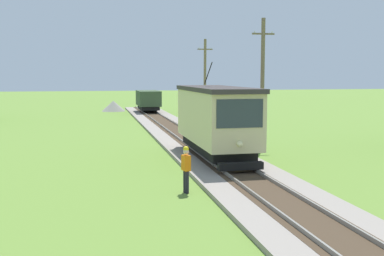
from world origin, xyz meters
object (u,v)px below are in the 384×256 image
(freight_car, at_px, (148,100))
(gravel_pile, at_px, (113,106))
(utility_pole_far, at_px, (205,80))
(track_worker, at_px, (186,167))
(red_tram, at_px, (216,118))
(utility_pole_mid, at_px, (262,82))

(freight_car, relative_size, gravel_pile, 1.80)
(utility_pole_far, bearing_deg, track_worker, -105.29)
(freight_car, xyz_separation_m, track_worker, (-2.83, -36.17, -0.57))
(red_tram, height_order, gravel_pile, red_tram)
(freight_car, bearing_deg, utility_pole_mid, -81.58)
(red_tram, distance_m, track_worker, 6.98)
(freight_car, xyz_separation_m, utility_pole_mid, (3.89, -26.30, 2.45))
(red_tram, xyz_separation_m, utility_pole_far, (3.89, 18.33, 1.74))
(red_tram, distance_m, utility_pole_mid, 5.60)
(red_tram, bearing_deg, track_worker, -114.35)
(freight_car, bearing_deg, track_worker, -94.48)
(utility_pole_far, xyz_separation_m, track_worker, (-6.72, -24.59, -2.95))
(red_tram, bearing_deg, utility_pole_mid, 42.84)
(gravel_pile, relative_size, track_worker, 1.62)
(utility_pole_mid, distance_m, track_worker, 12.32)
(red_tram, relative_size, utility_pole_mid, 1.09)
(utility_pole_mid, xyz_separation_m, utility_pole_far, (0.00, 14.72, -0.07))
(utility_pole_far, distance_m, track_worker, 25.67)
(gravel_pile, height_order, track_worker, track_worker)
(utility_pole_far, xyz_separation_m, gravel_pile, (-7.68, 15.97, -3.30))
(utility_pole_far, relative_size, gravel_pile, 2.66)
(gravel_pile, bearing_deg, red_tram, -83.69)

